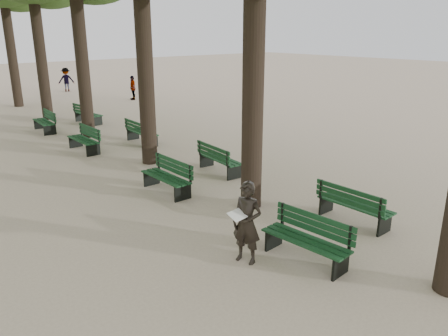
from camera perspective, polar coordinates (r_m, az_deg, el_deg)
ground at (r=8.49m, az=10.23°, el=-13.32°), size 120.00×120.00×0.00m
bench_left_0 at (r=8.75m, az=10.56°, el=-10.29°), size 0.72×1.84×0.92m
bench_left_1 at (r=12.19m, az=-7.54°, el=-1.96°), size 0.58×1.80×0.92m
bench_left_2 at (r=17.02m, az=-17.82°, el=2.97°), size 0.58×1.80×0.92m
bench_left_3 at (r=20.97m, az=-22.39°, el=5.13°), size 0.68×1.83×0.92m
bench_right_0 at (r=10.66m, az=16.62°, el=-5.50°), size 0.60×1.81×0.92m
bench_right_1 at (r=13.77m, az=-0.52°, el=0.49°), size 0.74×1.85×0.92m
bench_right_2 at (r=17.68m, az=-10.65°, el=4.05°), size 0.64×1.82×0.92m
bench_right_3 at (r=22.22m, az=-17.28°, el=6.30°), size 0.78×1.86×0.92m
man_with_map at (r=8.37m, az=3.01°, el=-7.16°), size 0.70×0.73×1.64m
pedestrian_c at (r=29.13m, az=-11.84°, el=10.22°), size 0.54×0.95×1.53m
pedestrian_b at (r=34.47m, az=-19.92°, el=10.79°), size 1.15×0.63×1.70m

